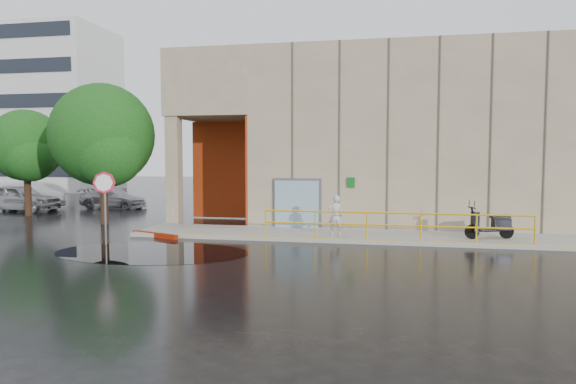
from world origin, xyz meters
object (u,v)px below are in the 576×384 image
object	(u,v)px
car_b	(27,195)
tree_far	(27,148)
stop_sign	(104,192)
scooter	(490,217)
car_c	(114,198)
car_a	(20,198)
tree_near	(104,139)
person	(336,216)
red_curb	(155,235)

from	to	relation	value
car_b	tree_far	xyz separation A→B (m)	(2.85, -3.49, 2.81)
stop_sign	car_b	bearing A→B (deg)	114.84
scooter	stop_sign	xyz separation A→B (m)	(-13.69, -3.19, 0.95)
scooter	car_b	world-z (taller)	car_b
car_c	car_a	bearing A→B (deg)	124.91
scooter	stop_sign	distance (m)	14.09
car_a	tree_far	size ratio (longest dim) A/B	0.81
scooter	tree_near	xyz separation A→B (m)	(-16.69, 1.85, 3.03)
person	car_a	size ratio (longest dim) A/B	0.34
stop_sign	tree_far	distance (m)	11.71
tree_near	car_a	bearing A→B (deg)	151.80
car_b	car_c	size ratio (longest dim) A/B	1.18
tree_far	car_b	bearing A→B (deg)	129.21
car_c	tree_near	world-z (taller)	tree_near
person	stop_sign	bearing A→B (deg)	5.13
car_a	tree_near	size ratio (longest dim) A/B	0.70
person	red_curb	bearing A→B (deg)	-7.81
person	red_curb	size ratio (longest dim) A/B	0.65
red_curb	person	bearing A→B (deg)	5.87
tree_near	tree_far	distance (m)	6.39
car_c	tree_far	distance (m)	5.99
scooter	car_a	xyz separation A→B (m)	(-24.69, 6.14, -0.18)
scooter	tree_far	world-z (taller)	tree_far
tree_far	tree_near	bearing A→B (deg)	-21.85
car_a	stop_sign	bearing A→B (deg)	-127.97
red_curb	car_b	size ratio (longest dim) A/B	0.49
stop_sign	tree_near	xyz separation A→B (m)	(-2.99, 5.04, 2.07)
car_b	tree_near	bearing A→B (deg)	-106.61
stop_sign	scooter	bearing A→B (deg)	-9.18
car_a	car_c	bearing A→B (deg)	-55.33
scooter	car_a	size ratio (longest dim) A/B	0.41
person	tree_far	size ratio (longest dim) A/B	0.28
car_a	car_b	distance (m)	1.75
car_a	tree_far	world-z (taller)	tree_far
red_curb	car_b	bearing A→B (deg)	144.96
car_b	person	bearing A→B (deg)	-95.27
car_a	tree_near	distance (m)	9.63
car_c	tree_near	bearing A→B (deg)	-149.88
scooter	stop_sign	size ratio (longest dim) A/B	0.71
person	scooter	distance (m)	5.69
scooter	red_curb	distance (m)	12.84
person	red_curb	distance (m)	7.17
scooter	tree_far	size ratio (longest dim) A/B	0.33
stop_sign	car_a	world-z (taller)	stop_sign
car_a	tree_near	xyz separation A→B (m)	(8.00, -4.29, 3.21)
scooter	tree_near	size ratio (longest dim) A/B	0.29
stop_sign	car_c	distance (m)	13.85
stop_sign	car_c	xyz separation A→B (m)	(-6.66, 12.08, -1.32)
person	car_c	bearing A→B (deg)	-46.15
car_c	stop_sign	bearing A→B (deg)	-148.54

